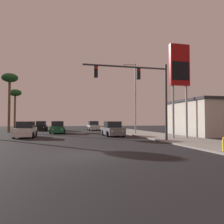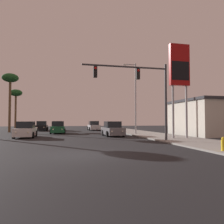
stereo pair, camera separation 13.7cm
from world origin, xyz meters
TOP-DOWN VIEW (x-y plane):
  - ground_plane at (0.00, 0.00)m, footprint 120.00×120.00m
  - sidewalk_right at (9.50, 10.00)m, footprint 5.00×60.00m
  - building_gas_station at (18.00, 11.92)m, footprint 10.30×8.30m
  - car_green at (-1.63, 19.86)m, footprint 2.04×4.31m
  - car_grey at (4.61, 12.96)m, footprint 2.04×4.34m
  - car_black at (-4.56, 28.56)m, footprint 2.04×4.32m
  - car_white at (-4.79, 13.02)m, footprint 2.04×4.32m
  - car_silver at (4.58, 28.32)m, footprint 2.04×4.32m
  - car_tan at (-1.87, 28.15)m, footprint 2.04×4.31m
  - traffic_light_mast at (5.55, 5.69)m, footprint 7.28×0.36m
  - street_lamp at (8.00, 15.10)m, footprint 1.74×0.24m
  - gas_station_sign at (9.90, 7.35)m, footprint 2.00×0.42m
  - fire_hydrant at (7.65, -1.07)m, footprint 0.24×0.34m
  - palm_tree_mid at (-8.82, 24.00)m, footprint 2.40×2.40m
  - palm_tree_far at (-9.97, 34.00)m, footprint 2.40×2.40m

SIDE VIEW (x-z plane):
  - ground_plane at x=0.00m, z-range 0.00..0.00m
  - sidewalk_right at x=9.50m, z-range 0.00..0.12m
  - fire_hydrant at x=7.65m, z-range 0.11..0.87m
  - car_green at x=-1.63m, z-range -0.08..1.60m
  - car_grey at x=4.61m, z-range -0.08..1.60m
  - car_black at x=-4.56m, z-range -0.08..1.60m
  - car_white at x=-4.79m, z-range -0.08..1.60m
  - car_silver at x=4.58m, z-range -0.08..1.60m
  - car_tan at x=-1.87m, z-range -0.08..1.60m
  - building_gas_station at x=18.00m, z-range 0.01..4.31m
  - traffic_light_mast at x=5.55m, z-range 1.48..7.98m
  - street_lamp at x=8.00m, z-range 0.62..9.62m
  - gas_station_sign at x=9.90m, z-range 2.12..11.12m
  - palm_tree_far at x=-9.97m, z-range 2.87..10.72m
  - palm_tree_mid at x=-8.82m, z-range 3.29..12.22m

